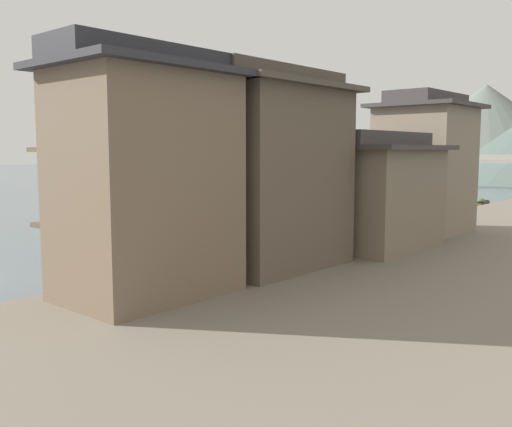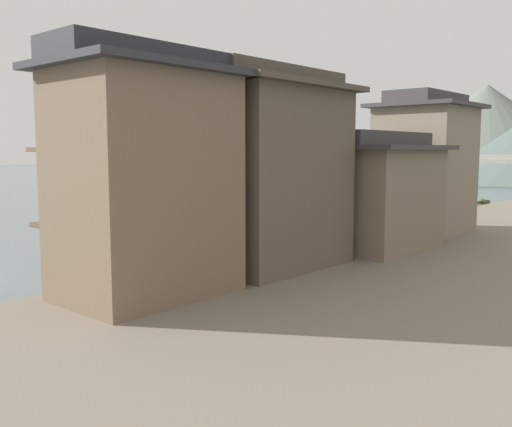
% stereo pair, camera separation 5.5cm
% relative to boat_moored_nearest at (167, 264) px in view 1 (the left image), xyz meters
% --- Properties ---
extents(boat_moored_nearest, '(2.34, 5.31, 0.82)m').
position_rel_boat_moored_nearest_xyz_m(boat_moored_nearest, '(0.00, 0.00, 0.00)').
color(boat_moored_nearest, '#232326').
rests_on(boat_moored_nearest, ground).
extents(boat_moored_second, '(1.90, 5.63, 0.69)m').
position_rel_boat_moored_nearest_xyz_m(boat_moored_second, '(0.69, 35.63, -0.05)').
color(boat_moored_second, brown).
rests_on(boat_moored_second, ground).
extents(boat_moored_third, '(1.50, 4.63, 0.47)m').
position_rel_boat_moored_nearest_xyz_m(boat_moored_third, '(0.59, 8.11, -0.12)').
color(boat_moored_third, '#33281E').
rests_on(boat_moored_third, ground).
extents(boat_moored_far, '(2.29, 5.27, 0.74)m').
position_rel_boat_moored_nearest_xyz_m(boat_moored_far, '(0.20, 16.71, -0.03)').
color(boat_moored_far, brown).
rests_on(boat_moored_far, ground).
extents(boat_midriver_drifting, '(2.95, 4.59, 0.52)m').
position_rel_boat_moored_nearest_xyz_m(boat_midriver_drifting, '(-5.24, 47.01, -0.11)').
color(boat_midriver_drifting, '#33281E').
rests_on(boat_midriver_drifting, ground).
extents(boat_midriver_upstream, '(2.62, 4.53, 0.70)m').
position_rel_boat_moored_nearest_xyz_m(boat_midriver_upstream, '(-6.43, -0.13, -0.04)').
color(boat_midriver_upstream, brown).
rests_on(boat_midriver_upstream, ground).
extents(boat_upstream_distant, '(1.85, 4.84, 0.75)m').
position_rel_boat_moored_nearest_xyz_m(boat_upstream_distant, '(-0.25, 42.87, -0.02)').
color(boat_upstream_distant, '#33281E').
rests_on(boat_upstream_distant, ground).
extents(boat_crossing_west, '(1.07, 4.70, 0.70)m').
position_rel_boat_moored_nearest_xyz_m(boat_crossing_west, '(-0.11, 27.24, -0.04)').
color(boat_crossing_west, brown).
rests_on(boat_crossing_west, ground).
extents(house_waterfront_nearest, '(5.30, 6.76, 8.74)m').
position_rel_boat_moored_nearest_xyz_m(house_waterfront_nearest, '(5.00, -5.07, 4.62)').
color(house_waterfront_nearest, '#75604C').
rests_on(house_waterfront_nearest, riverbank_right).
extents(house_waterfront_second, '(5.47, 7.61, 8.74)m').
position_rel_boat_moored_nearest_xyz_m(house_waterfront_second, '(5.09, 1.81, 4.62)').
color(house_waterfront_second, brown).
rests_on(house_waterfront_second, riverbank_right).
extents(house_waterfront_tall, '(6.71, 7.77, 6.14)m').
position_rel_boat_moored_nearest_xyz_m(house_waterfront_tall, '(5.72, 9.28, 3.31)').
color(house_waterfront_tall, '#7F705B').
rests_on(house_waterfront_tall, riverbank_right).
extents(house_waterfront_narrow, '(6.06, 6.22, 8.74)m').
position_rel_boat_moored_nearest_xyz_m(house_waterfront_narrow, '(5.39, 16.64, 4.63)').
color(house_waterfront_narrow, gray).
rests_on(house_waterfront_narrow, riverbank_right).
extents(hill_far_west, '(58.95, 58.95, 22.06)m').
position_rel_boat_moored_nearest_xyz_m(hill_far_west, '(-29.81, 127.78, 10.75)').
color(hill_far_west, slate).
rests_on(hill_far_west, ground).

